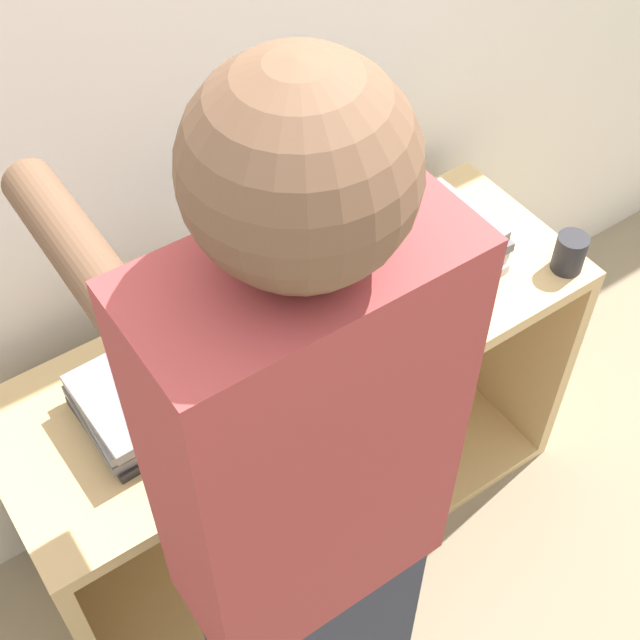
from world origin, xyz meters
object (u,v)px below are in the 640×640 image
(laptop_open, at_px, (289,306))
(person, at_px, (306,547))
(mug, at_px, (570,253))
(laptop_stack_right, at_px, (424,252))
(laptop_stack_left, at_px, (160,391))

(laptop_open, height_order, person, person)
(person, distance_m, mug, 1.01)
(laptop_stack_right, relative_size, mug, 3.50)
(laptop_open, bearing_deg, mug, -19.87)
(laptop_stack_left, height_order, laptop_stack_right, laptop_stack_right)
(laptop_stack_right, bearing_deg, laptop_stack_left, 179.94)
(laptop_stack_left, bearing_deg, person, -87.99)
(laptop_open, distance_m, laptop_stack_left, 0.34)
(laptop_stack_right, xyz_separation_m, mug, (0.28, -0.18, -0.01))
(laptop_open, xyz_separation_m, laptop_stack_left, (-0.34, -0.04, -0.00))
(person, bearing_deg, laptop_stack_right, 37.14)
(laptop_open, relative_size, mug, 3.27)
(laptop_stack_right, bearing_deg, laptop_open, 172.85)
(laptop_open, relative_size, laptop_stack_left, 0.97)
(laptop_stack_left, xyz_separation_m, mug, (0.96, -0.18, -0.00))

